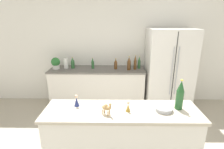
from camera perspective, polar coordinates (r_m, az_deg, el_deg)
name	(u,v)px	position (r m, az deg, el deg)	size (l,w,h in m)	color
wall_back	(120,49)	(4.14, 2.57, 8.23)	(8.00, 0.06, 2.55)	white
back_counter	(98,87)	(4.07, -4.75, -4.14)	(2.11, 0.63, 0.89)	silver
refrigerator	(168,70)	(4.01, 17.89, 1.33)	(0.95, 0.75, 1.77)	silver
bar_counter	(121,147)	(2.27, 2.94, -22.51)	(1.73, 0.50, 1.00)	silver
potted_plant	(56,63)	(4.07, -17.91, 3.60)	(0.19, 0.19, 0.26)	silver
paper_towel_roll	(66,63)	(4.06, -14.82, 3.51)	(0.10, 0.10, 0.22)	white
back_bottle_0	(139,63)	(3.96, 8.86, 3.83)	(0.06, 0.06, 0.27)	#2D6033
back_bottle_1	(135,63)	(3.86, 7.58, 3.87)	(0.06, 0.06, 0.32)	brown
back_bottle_2	(93,63)	(3.93, -6.30, 3.62)	(0.06, 0.06, 0.24)	#2D6033
back_bottle_3	(129,63)	(3.81, 5.57, 3.61)	(0.08, 0.08, 0.30)	brown
back_bottle_4	(116,64)	(3.87, 1.21, 3.44)	(0.07, 0.07, 0.24)	brown
back_bottle_5	(73,63)	(4.03, -12.72, 3.67)	(0.08, 0.08, 0.25)	#2D6033
wine_bottle	(180,95)	(2.07, 21.31, -6.31)	(0.08, 0.08, 0.34)	#235628
fruit_bowl	(164,109)	(2.04, 16.55, -10.60)	(0.19, 0.19, 0.05)	#B7BABF
camel_figurine	(107,107)	(1.85, -1.80, -10.72)	(0.11, 0.09, 0.14)	tan
wise_man_figurine_blue	(128,107)	(1.94, 5.27, -10.54)	(0.05, 0.05, 0.12)	#B28933
wise_man_figurine_crimson	(77,101)	(2.07, -11.49, -8.53)	(0.06, 0.06, 0.14)	navy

